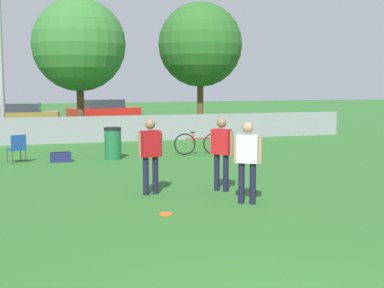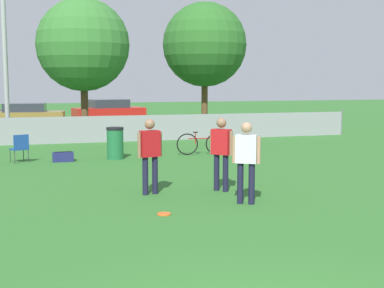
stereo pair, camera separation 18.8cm
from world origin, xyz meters
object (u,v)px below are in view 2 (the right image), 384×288
(light_pole, at_px, (4,19))
(player_defender_red, at_px, (221,148))
(tree_far_right, at_px, (205,45))
(folding_chair_sideline, at_px, (20,147))
(gear_bag_sideline, at_px, (63,157))
(parked_car_tan, at_px, (25,115))
(trash_bin, at_px, (115,143))
(frisbee_disc, at_px, (164,214))
(tree_near_pole, at_px, (83,45))
(parked_car_red, at_px, (109,111))
(player_thrower_red, at_px, (150,150))
(player_receiver_white, at_px, (246,156))
(bicycle_sideline, at_px, (202,144))

(light_pole, xyz_separation_m, player_defender_red, (5.21, -12.76, -4.16))
(tree_far_right, distance_m, folding_chair_sideline, 12.88)
(gear_bag_sideline, distance_m, parked_car_tan, 14.49)
(trash_bin, relative_size, parked_car_tan, 0.23)
(frisbee_disc, bearing_deg, tree_near_pole, 90.71)
(tree_near_pole, height_order, parked_car_red, tree_near_pole)
(light_pole, xyz_separation_m, player_thrower_red, (3.57, -12.65, -4.16))
(tree_near_pole, bearing_deg, parked_car_tan, 109.14)
(light_pole, distance_m, tree_near_pole, 3.43)
(player_thrower_red, bearing_deg, tree_far_right, 56.01)
(light_pole, height_order, frisbee_disc, light_pole)
(player_thrower_red, xyz_separation_m, trash_bin, (0.05, 5.73, -0.47))
(player_thrower_red, bearing_deg, gear_bag_sideline, 94.29)
(player_thrower_red, relative_size, parked_car_red, 0.37)
(light_pole, distance_m, parked_car_red, 11.72)
(trash_bin, bearing_deg, parked_car_red, 83.04)
(parked_car_tan, bearing_deg, folding_chair_sideline, -83.16)
(trash_bin, bearing_deg, player_thrower_red, -90.48)
(frisbee_disc, relative_size, parked_car_red, 0.06)
(tree_far_right, bearing_deg, player_receiver_white, -104.76)
(tree_near_pole, xyz_separation_m, player_defender_red, (1.96, -12.53, -3.11))
(tree_far_right, relative_size, player_receiver_white, 3.81)
(player_defender_red, bearing_deg, folding_chair_sideline, 176.11)
(folding_chair_sideline, bearing_deg, player_receiver_white, 101.61)
(tree_near_pole, distance_m, player_receiver_white, 14.38)
(frisbee_disc, bearing_deg, parked_car_tan, 97.35)
(frisbee_disc, bearing_deg, player_receiver_white, 12.50)
(bicycle_sideline, distance_m, parked_car_tan, 15.41)
(player_thrower_red, distance_m, bicycle_sideline, 6.69)
(trash_bin, height_order, parked_car_tan, parked_car_tan)
(bicycle_sideline, bearing_deg, light_pole, 143.91)
(gear_bag_sideline, xyz_separation_m, parked_car_tan, (-1.35, 14.42, 0.49))
(folding_chair_sideline, distance_m, bicycle_sideline, 6.00)
(light_pole, bearing_deg, player_thrower_red, -74.25)
(light_pole, distance_m, tree_far_right, 9.64)
(folding_chair_sideline, relative_size, parked_car_red, 0.19)
(player_receiver_white, distance_m, parked_car_red, 23.42)
(parked_car_red, bearing_deg, trash_bin, -108.26)
(light_pole, distance_m, player_receiver_white, 15.65)
(tree_far_right, bearing_deg, bicycle_sideline, -108.34)
(player_thrower_red, bearing_deg, light_pole, 94.01)
(bicycle_sideline, xyz_separation_m, parked_car_red, (-1.05, 16.02, 0.30))
(player_thrower_red, xyz_separation_m, parked_car_red, (2.03, 21.93, -0.31))
(parked_car_tan, bearing_deg, player_receiver_white, -71.13)
(tree_far_right, relative_size, frisbee_disc, 24.30)
(player_thrower_red, height_order, trash_bin, player_thrower_red)
(player_defender_red, xyz_separation_m, trash_bin, (-1.60, 5.84, -0.47))
(folding_chair_sideline, xyz_separation_m, parked_car_red, (4.95, 16.13, 0.19))
(player_defender_red, distance_m, parked_car_red, 22.05)
(tree_near_pole, height_order, gear_bag_sideline, tree_near_pole)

